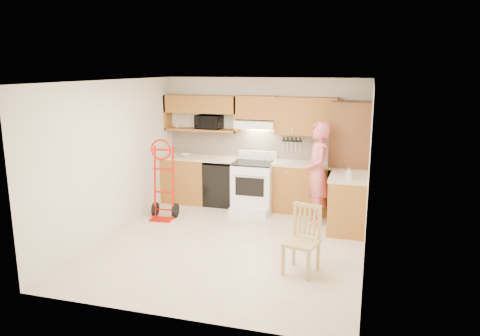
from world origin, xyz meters
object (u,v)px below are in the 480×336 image
at_px(person, 318,173).
at_px(dining_chair, 301,240).
at_px(microwave, 209,122).
at_px(hand_truck, 162,183).
at_px(range, 253,183).

xyz_separation_m(person, dining_chair, (0.04, -2.09, -0.44)).
relative_size(microwave, hand_truck, 0.38).
bearing_deg(range, person, -14.69).
relative_size(person, dining_chair, 1.96).
distance_m(hand_truck, dining_chair, 3.15).
distance_m(microwave, hand_truck, 1.67).
xyz_separation_m(range, dining_chair, (1.28, -2.41, -0.10)).
bearing_deg(dining_chair, hand_truck, 164.82).
relative_size(microwave, person, 0.28).
bearing_deg(range, dining_chair, -62.10).
xyz_separation_m(microwave, person, (2.25, -0.74, -0.73)).
bearing_deg(hand_truck, microwave, 66.19).
bearing_deg(dining_chair, person, 105.37).
xyz_separation_m(microwave, hand_truck, (-0.44, -1.28, -0.97)).
distance_m(microwave, dining_chair, 3.82).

